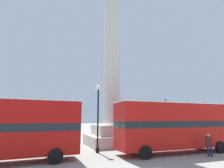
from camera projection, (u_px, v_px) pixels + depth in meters
ground_plane at (112, 145)px, 19.99m from camera, size 200.00×200.00×0.00m
monument_column at (112, 72)px, 21.69m from camera, size 5.56×5.56×24.37m
bus_a at (174, 125)px, 15.87m from camera, size 10.89×3.17×4.44m
equestrian_statue at (167, 128)px, 26.01m from camera, size 3.79×2.92×6.00m
street_lamp at (98, 110)px, 16.29m from camera, size 0.47×0.47×6.18m
pedestrian_near_lamp at (209, 144)px, 14.11m from camera, size 0.49×0.40×1.77m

